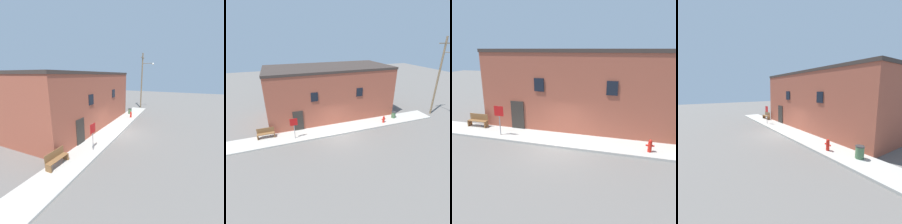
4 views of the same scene
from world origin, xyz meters
TOP-DOWN VIEW (x-y plane):
  - ground_plane at (0.00, 0.00)m, footprint 80.00×80.00m
  - sidewalk at (0.00, 1.09)m, footprint 22.92×2.18m
  - brick_building at (0.53, 5.45)m, footprint 14.06×6.66m
  - fire_hydrant at (5.35, 0.70)m, footprint 0.47×0.22m
  - stop_sign at (-4.23, 0.65)m, footprint 0.68×0.06m
  - bench at (-6.77, 1.72)m, footprint 1.52×0.44m

SIDE VIEW (x-z plane):
  - ground_plane at x=0.00m, z-range 0.00..0.00m
  - sidewalk at x=0.00m, z-range 0.00..0.15m
  - fire_hydrant at x=5.35m, z-range 0.15..0.90m
  - bench at x=-6.77m, z-range 0.13..1.08m
  - stop_sign at x=-4.23m, z-range 0.56..2.58m
  - brick_building at x=0.53m, z-range 0.00..5.83m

